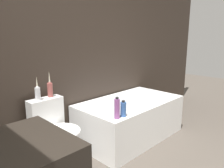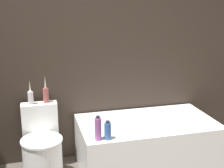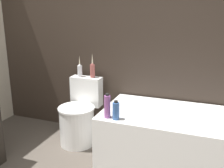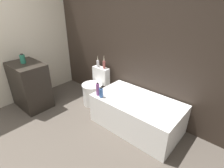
{
  "view_description": "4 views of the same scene",
  "coord_description": "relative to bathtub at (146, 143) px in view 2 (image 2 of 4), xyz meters",
  "views": [
    {
      "loc": [
        -1.38,
        -0.16,
        1.38
      ],
      "look_at": [
        0.38,
        1.58,
        0.82
      ],
      "focal_mm": 35.0,
      "sensor_mm": 36.0,
      "label": 1
    },
    {
      "loc": [
        -0.35,
        -1.23,
        1.76
      ],
      "look_at": [
        0.35,
        1.42,
        1.01
      ],
      "focal_mm": 50.0,
      "sensor_mm": 36.0,
      "label": 2
    },
    {
      "loc": [
        1.02,
        -0.76,
        1.48
      ],
      "look_at": [
        0.19,
        1.44,
        0.81
      ],
      "focal_mm": 42.0,
      "sensor_mm": 36.0,
      "label": 3
    },
    {
      "loc": [
        2.05,
        -0.44,
        1.98
      ],
      "look_at": [
        0.39,
        1.45,
        0.74
      ],
      "focal_mm": 28.0,
      "sensor_mm": 36.0,
      "label": 4
    }
  ],
  "objects": [
    {
      "name": "shampoo_bottle_tall",
      "position": [
        -0.59,
        -0.31,
        0.37
      ],
      "size": [
        0.06,
        0.06,
        0.23
      ],
      "color": "#8C4C8C",
      "rests_on": "bathtub"
    },
    {
      "name": "wall_back_tiled",
      "position": [
        -0.78,
        0.45,
        1.04
      ],
      "size": [
        6.4,
        0.06,
        2.6
      ],
      "color": "#332821",
      "rests_on": "ground_plane"
    },
    {
      "name": "vase_gold",
      "position": [
        -1.17,
        0.26,
        0.54
      ],
      "size": [
        0.06,
        0.06,
        0.25
      ],
      "color": "silver",
      "rests_on": "toilet"
    },
    {
      "name": "toilet",
      "position": [
        -1.09,
        0.06,
        0.03
      ],
      "size": [
        0.41,
        0.54,
        0.72
      ],
      "color": "white",
      "rests_on": "ground"
    },
    {
      "name": "shampoo_bottle_short",
      "position": [
        -0.5,
        -0.32,
        0.34
      ],
      "size": [
        0.06,
        0.06,
        0.18
      ],
      "color": "#335999",
      "rests_on": "bathtub"
    },
    {
      "name": "vase_silver",
      "position": [
        -1.01,
        0.29,
        0.55
      ],
      "size": [
        0.06,
        0.06,
        0.28
      ],
      "color": "#994C47",
      "rests_on": "toilet"
    },
    {
      "name": "bathtub",
      "position": [
        0.0,
        0.0,
        0.0
      ],
      "size": [
        1.42,
        0.8,
        0.52
      ],
      "color": "white",
      "rests_on": "ground"
    }
  ]
}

